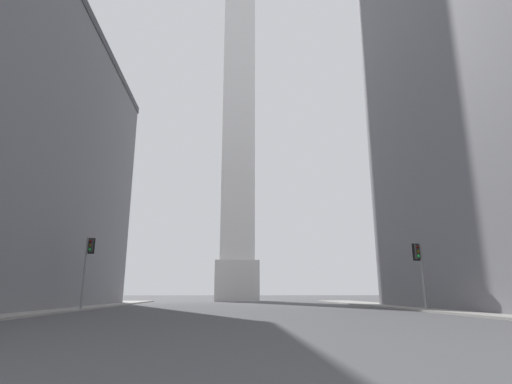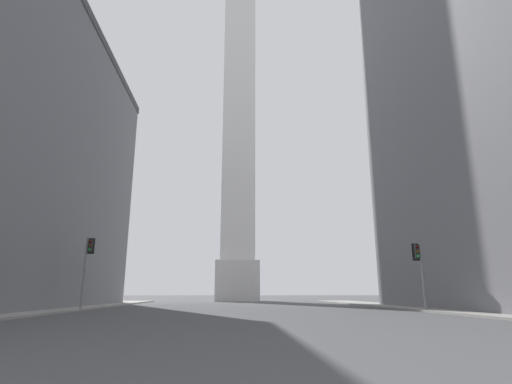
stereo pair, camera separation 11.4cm
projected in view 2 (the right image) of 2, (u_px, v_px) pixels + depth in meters
name	position (u px, v px, depth m)	size (l,w,h in m)	color
sidewalk_right	(490.00, 314.00, 25.79)	(5.00, 80.08, 0.15)	gray
obelisk	(239.00, 102.00, 74.88)	(7.20, 7.20, 75.33)	silver
traffic_light_mid_left	(87.00, 262.00, 33.09)	(0.77, 0.51, 5.91)	slate
traffic_light_mid_right	(420.00, 266.00, 30.38)	(0.78, 0.50, 5.14)	slate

